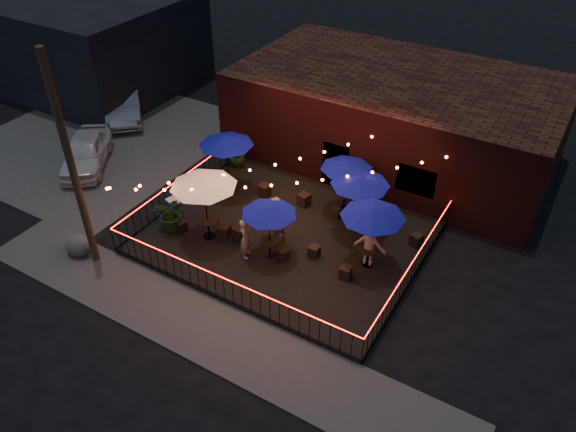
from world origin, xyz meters
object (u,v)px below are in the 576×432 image
Objects in this scene: cafe_table_0 at (203,183)px; cafe_table_4 at (373,213)px; utility_pole at (72,167)px; cooler at (175,208)px; cafe_table_1 at (226,141)px; cafe_table_5 at (360,181)px; cafe_table_2 at (269,211)px; cafe_table_3 at (347,165)px; boulder at (79,245)px.

cafe_table_4 is (5.86, 1.66, -0.20)m from cafe_table_0.
utility_pole is 10.31× the size of cooler.
cafe_table_1 is (-1.27, 3.11, -0.19)m from cafe_table_0.
utility_pole is 9.96m from cafe_table_5.
cooler is (-4.55, 0.08, -1.62)m from cafe_table_2.
cafe_table_3 is at bearing 13.48° from cafe_table_1.
cafe_table_3 is at bearing 48.58° from utility_pole.
cafe_table_0 reaches higher than cafe_table_4.
cafe_table_0 is 3.49× the size of cooler.
cafe_table_3 is (1.03, 3.99, 0.05)m from cafe_table_2.
cooler is at bearing -156.19° from cafe_table_5.
cafe_table_5 is at bearing 55.46° from cafe_table_2.
cafe_table_4 reaches higher than boulder.
cafe_table_4 is (8.73, 4.72, -1.58)m from utility_pole.
cafe_table_4 is 3.03× the size of boulder.
cafe_table_4 is at bearing -49.28° from cafe_table_3.
cafe_table_0 is (2.87, 3.06, -1.38)m from utility_pole.
cafe_table_0 is at bearing -144.74° from cafe_table_5.
cafe_table_5 is (7.51, 6.35, -1.61)m from utility_pole.
cafe_table_0 reaches higher than cooler.
utility_pole reaches higher than cafe_table_4.
cafe_table_2 is 4.12m from cafe_table_3.
cafe_table_2 is 0.79× the size of cafe_table_4.
cafe_table_2 is (5.45, 3.35, -1.84)m from utility_pole.
cafe_table_0 is at bearing -164.20° from cafe_table_4.
cafe_table_3 is 1.44m from cafe_table_5.
cafe_table_5 is at bearing 1.70° from cafe_table_1.
cafe_table_2 is 7.30m from boulder.
cafe_table_5 is at bearing 35.26° from cafe_table_0.
cafe_table_3 is 3.02× the size of cooler.
boulder is at bearing -151.33° from cafe_table_2.
cafe_table_5 is at bearing 126.86° from cafe_table_4.
cooler is at bearing -170.63° from cafe_table_4.
cafe_table_5 is (5.91, 0.18, -0.05)m from cafe_table_1.
cafe_table_2 is 0.79× the size of cafe_table_5.
cafe_table_0 is 0.92× the size of cafe_table_5.
cafe_table_3 is at bearing 45.58° from boulder.
utility_pole is 2.85× the size of cafe_table_1.
boulder is at bearing -98.65° from cooler.
cooler is (-7.83, -1.29, -1.88)m from cafe_table_4.
boulder is (-2.37, -6.22, -2.06)m from cafe_table_1.
utility_pole is 3.70m from boulder.
utility_pole is 10.05m from cafe_table_4.
cafe_table_3 is 0.80× the size of cafe_table_5.
cafe_table_1 is 5.02m from cafe_table_3.
cafe_table_0 is at bearing -67.80° from cafe_table_1.
utility_pole reaches higher than boulder.
cafe_table_5 is (-1.22, 1.62, -0.03)m from cafe_table_4.
cafe_table_1 is 6.97m from boulder.
cooler is (0.90, 3.43, -3.46)m from utility_pole.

